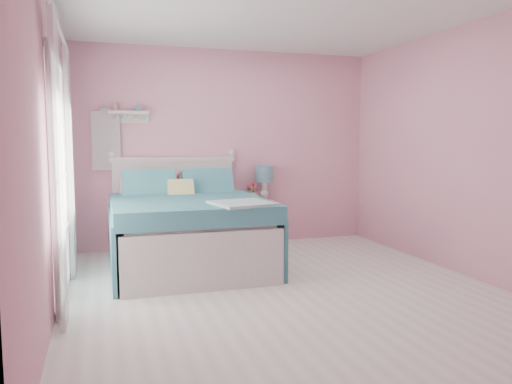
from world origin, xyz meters
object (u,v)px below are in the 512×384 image
nightstand (261,223)px  vase (253,195)px  bed (187,230)px  table_lamp (264,177)px  teacup (262,200)px

nightstand → vase: vase is taller
bed → table_lamp: bed is taller
bed → teacup: 1.31m
nightstand → table_lamp: size_ratio=1.23×
nightstand → table_lamp: table_lamp is taller
table_lamp → teacup: table_lamp is taller
nightstand → table_lamp: (0.05, 0.05, 0.62)m
nightstand → teacup: teacup is taller
nightstand → teacup: 0.37m
teacup → vase: bearing=109.7°
table_lamp → teacup: size_ratio=4.55×
table_lamp → teacup: (-0.10, -0.19, -0.29)m
bed → vase: bed is taller
bed → table_lamp: (1.20, 0.86, 0.51)m
table_lamp → nightstand: bearing=-139.8°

